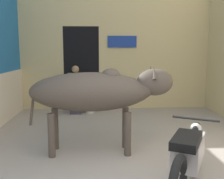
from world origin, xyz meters
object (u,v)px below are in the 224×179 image
plastic_stool (90,103)px  motorcycle_near (188,158)px  shopkeeper_seated (76,88)px  cow (98,92)px

plastic_stool → motorcycle_near: bearing=-73.8°
shopkeeper_seated → cow: bearing=-78.0°
cow → motorcycle_near: cow is taller
cow → motorcycle_near: 1.81m
cow → shopkeeper_seated: size_ratio=1.83×
motorcycle_near → plastic_stool: motorcycle_near is taller
cow → shopkeeper_seated: bearing=102.0°
shopkeeper_seated → plastic_stool: 0.56m
cow → shopkeeper_seated: cow is taller
motorcycle_near → plastic_stool: bearing=106.2°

